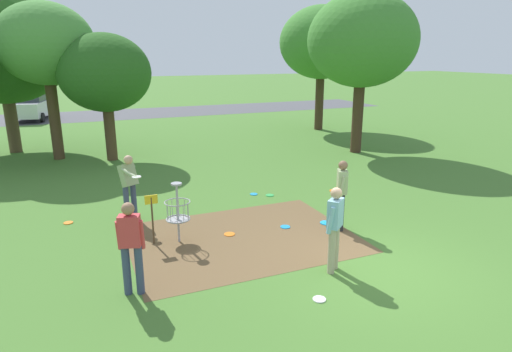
% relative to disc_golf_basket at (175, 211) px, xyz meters
% --- Properties ---
extents(ground_plane, '(160.00, 160.00, 0.00)m').
position_rel_disc_golf_basket_xyz_m(ground_plane, '(3.41, -2.88, -0.75)').
color(ground_plane, '#47752D').
extents(dirt_tee_pad, '(5.07, 3.78, 0.01)m').
position_rel_disc_golf_basket_xyz_m(dirt_tee_pad, '(1.45, -0.39, -0.75)').
color(dirt_tee_pad, brown).
rests_on(dirt_tee_pad, ground).
extents(disc_golf_basket, '(0.98, 0.58, 1.39)m').
position_rel_disc_golf_basket_xyz_m(disc_golf_basket, '(0.00, 0.00, 0.00)').
color(disc_golf_basket, '#9E9EA3').
rests_on(disc_golf_basket, ground).
extents(player_foreground_watching, '(0.50, 0.44, 1.71)m').
position_rel_disc_golf_basket_xyz_m(player_foreground_watching, '(-1.18, -1.89, 0.21)').
color(player_foreground_watching, '#384260').
rests_on(player_foreground_watching, ground).
extents(player_throwing, '(0.45, 0.49, 1.71)m').
position_rel_disc_golf_basket_xyz_m(player_throwing, '(3.84, -0.79, 0.21)').
color(player_throwing, '#232328').
rests_on(player_throwing, ground).
extents(player_waiting_left, '(0.50, 1.16, 1.71)m').
position_rel_disc_golf_basket_xyz_m(player_waiting_left, '(-0.75, 1.78, 0.23)').
color(player_waiting_left, '#384260').
rests_on(player_waiting_left, ground).
extents(player_waiting_right, '(0.47, 0.45, 1.71)m').
position_rel_disc_golf_basket_xyz_m(player_waiting_right, '(2.52, -2.54, 0.21)').
color(player_waiting_right, tan).
rests_on(player_waiting_right, ground).
extents(frisbee_near_basket, '(0.25, 0.25, 0.02)m').
position_rel_disc_golf_basket_xyz_m(frisbee_near_basket, '(3.35, 2.22, -0.74)').
color(frisbee_near_basket, green).
rests_on(frisbee_near_basket, ground).
extents(frisbee_by_tee, '(0.23, 0.23, 0.02)m').
position_rel_disc_golf_basket_xyz_m(frisbee_by_tee, '(-2.26, 2.18, -0.74)').
color(frisbee_by_tee, orange).
rests_on(frisbee_by_tee, ground).
extents(frisbee_mid_grass, '(0.23, 0.23, 0.02)m').
position_rel_disc_golf_basket_xyz_m(frisbee_mid_grass, '(1.74, -3.36, -0.74)').
color(frisbee_mid_grass, white).
rests_on(frisbee_mid_grass, ground).
extents(frisbee_far_left, '(0.26, 0.26, 0.02)m').
position_rel_disc_golf_basket_xyz_m(frisbee_far_left, '(1.24, -0.09, -0.74)').
color(frisbee_far_left, orange).
rests_on(frisbee_far_left, ground).
extents(frisbee_far_right, '(0.24, 0.24, 0.02)m').
position_rel_disc_golf_basket_xyz_m(frisbee_far_right, '(2.66, -0.19, -0.74)').
color(frisbee_far_right, '#1E93DB').
rests_on(frisbee_far_right, ground).
extents(frisbee_scattered_a, '(0.23, 0.23, 0.02)m').
position_rel_disc_golf_basket_xyz_m(frisbee_scattered_a, '(2.95, 2.51, -0.74)').
color(frisbee_scattered_a, '#1E93DB').
rests_on(frisbee_scattered_a, ground).
extents(tree_near_right, '(4.47, 4.47, 6.56)m').
position_rel_disc_golf_basket_xyz_m(tree_near_right, '(9.32, 6.29, 3.88)').
color(tree_near_right, '#422D1E').
rests_on(tree_near_right, ground).
extents(tree_mid_left, '(3.65, 3.65, 6.04)m').
position_rel_disc_golf_basket_xyz_m(tree_mid_left, '(-2.55, 9.92, 3.70)').
color(tree_mid_left, '#4C3823').
rests_on(tree_mid_left, ground).
extents(tree_mid_center, '(4.53, 4.53, 6.63)m').
position_rel_disc_golf_basket_xyz_m(tree_mid_center, '(10.87, 12.03, 3.93)').
color(tree_mid_center, '#422D1E').
rests_on(tree_mid_center, ground).
extents(tree_mid_right, '(3.50, 3.50, 4.91)m').
position_rel_disc_golf_basket_xyz_m(tree_mid_right, '(-0.57, 8.91, 2.64)').
color(tree_mid_right, '#4C3823').
rests_on(tree_mid_right, ground).
extents(tree_far_left, '(5.59, 5.59, 6.85)m').
position_rel_disc_golf_basket_xyz_m(tree_far_left, '(-4.31, 12.07, 3.70)').
color(tree_far_left, brown).
rests_on(tree_far_left, ground).
extents(parking_lot_strip, '(36.00, 6.00, 0.01)m').
position_rel_disc_golf_basket_xyz_m(parking_lot_strip, '(3.41, 23.01, -0.75)').
color(parking_lot_strip, '#4C4C51').
rests_on(parking_lot_strip, ground).
extents(parked_car_leftmost, '(2.69, 4.50, 1.84)m').
position_rel_disc_golf_basket_xyz_m(parked_car_leftmost, '(-4.22, 22.44, 0.17)').
color(parked_car_leftmost, silver).
rests_on(parked_car_leftmost, ground).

